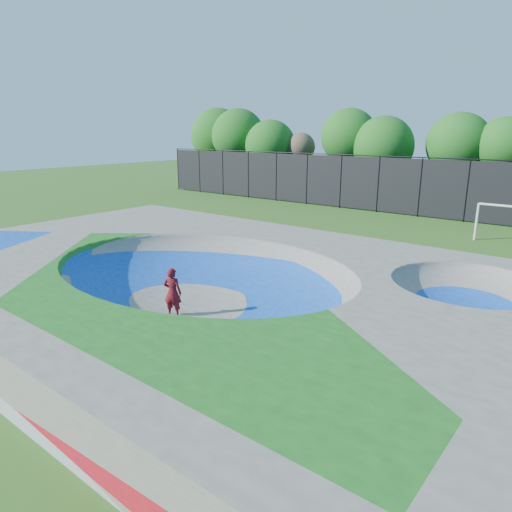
% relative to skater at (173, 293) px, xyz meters
% --- Properties ---
extents(ground, '(120.00, 120.00, 0.00)m').
position_rel_skater_xyz_m(ground, '(0.05, 1.22, -0.81)').
color(ground, '#275116').
rests_on(ground, ground).
extents(skate_deck, '(22.00, 14.00, 1.50)m').
position_rel_skater_xyz_m(skate_deck, '(0.05, 1.22, -0.06)').
color(skate_deck, gray).
rests_on(skate_deck, ground).
extents(skater, '(0.70, 0.59, 1.63)m').
position_rel_skater_xyz_m(skater, '(0.00, 0.00, 0.00)').
color(skater, '#B20E17').
rests_on(skater, ground).
extents(skateboard, '(0.80, 0.55, 0.05)m').
position_rel_skater_xyz_m(skateboard, '(0.00, 0.00, -0.79)').
color(skateboard, black).
rests_on(skateboard, ground).
extents(soccer_goal, '(3.09, 0.12, 2.04)m').
position_rel_skater_xyz_m(soccer_goal, '(6.37, 17.30, 0.60)').
color(soccer_goal, silver).
rests_on(soccer_goal, ground).
extents(fence, '(48.09, 0.09, 4.04)m').
position_rel_skater_xyz_m(fence, '(0.05, 22.22, 1.28)').
color(fence, black).
rests_on(fence, ground).
extents(treeline, '(52.25, 7.05, 8.04)m').
position_rel_skater_xyz_m(treeline, '(-0.39, 26.92, 4.08)').
color(treeline, '#412B20').
rests_on(treeline, ground).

